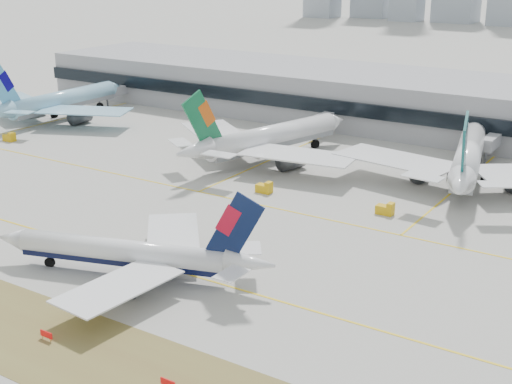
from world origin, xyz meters
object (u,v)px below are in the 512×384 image
Objects in this scene: taxiing_airliner at (132,254)px; widebody_cathay at (468,159)px; widebody_korean at (59,102)px; terminal at (443,105)px; widebody_eva at (267,139)px.

widebody_cathay reaches higher than taxiing_airliner.
terminal is at bearing -65.54° from widebody_korean.
widebody_eva is (-17.68, 69.76, 1.63)m from taxiing_airliner.
terminal is (26.41, 55.48, 1.91)m from widebody_eva.
widebody_korean is 117.73m from terminal.
widebody_korean is at bearing -54.54° from taxiing_airliner.
taxiing_airliner is at bearing 145.36° from widebody_cathay.
taxiing_airliner is 0.17× the size of terminal.
widebody_korean is 79.71m from widebody_eva.
taxiing_airliner is 122.25m from widebody_korean.
widebody_korean is at bearing -154.22° from terminal.
widebody_eva is at bearing -115.45° from terminal.
taxiing_airliner is 0.81× the size of widebody_korean.
taxiing_airliner is 83.98m from widebody_cathay.
widebody_eva is at bearing -94.40° from widebody_korean.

